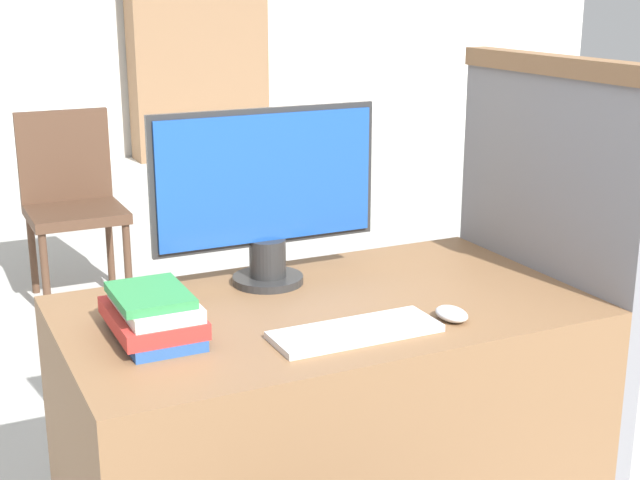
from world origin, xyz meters
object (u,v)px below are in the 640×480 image
(monitor, at_px, (266,194))
(mouse, at_px, (452,314))
(keyboard, at_px, (355,332))
(far_chair, at_px, (71,195))
(book_stack, at_px, (154,314))

(monitor, xyz_separation_m, mouse, (0.29, -0.43, -0.23))
(monitor, relative_size, keyboard, 1.58)
(monitor, xyz_separation_m, far_chair, (-0.11, 2.23, -0.46))
(keyboard, height_order, far_chair, far_chair)
(monitor, height_order, keyboard, monitor)
(monitor, bearing_deg, mouse, -56.58)
(book_stack, bearing_deg, mouse, -17.19)
(far_chair, bearing_deg, monitor, -82.95)
(mouse, bearing_deg, keyboard, 176.58)
(monitor, bearing_deg, book_stack, -147.84)
(book_stack, bearing_deg, monitor, 32.16)
(keyboard, xyz_separation_m, book_stack, (-0.41, 0.19, 0.05))
(monitor, xyz_separation_m, book_stack, (-0.37, -0.23, -0.19))
(book_stack, bearing_deg, keyboard, -24.69)
(keyboard, bearing_deg, book_stack, 155.31)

